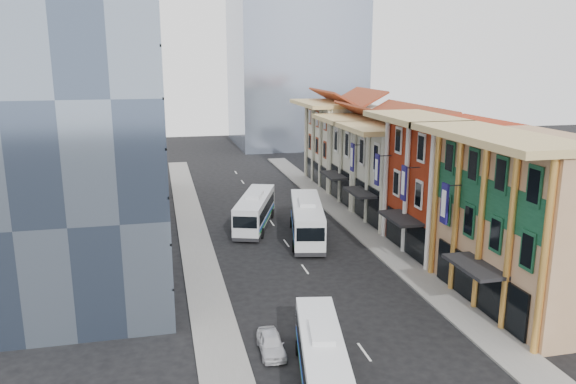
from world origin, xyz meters
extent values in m
plane|color=black|center=(0.00, 0.00, 0.00)|extent=(200.00, 200.00, 0.00)
cube|color=slate|center=(8.50, 22.00, 0.07)|extent=(3.00, 90.00, 0.15)
cube|color=slate|center=(-8.50, 22.00, 0.07)|extent=(3.00, 90.00, 0.15)
cube|color=tan|center=(14.00, 5.00, 6.00)|extent=(8.00, 14.00, 12.00)
cube|color=maroon|center=(14.00, 17.00, 6.00)|extent=(8.00, 10.00, 12.00)
cube|color=beige|center=(14.00, 26.50, 5.00)|extent=(8.00, 9.00, 10.00)
cube|color=beige|center=(14.00, 35.50, 5.00)|extent=(8.00, 9.00, 10.00)
cube|color=beige|center=(14.00, 46.00, 5.50)|extent=(8.00, 12.00, 11.00)
cube|color=#3F4D64|center=(-17.00, 19.00, 15.00)|extent=(12.00, 26.00, 30.00)
cube|color=gray|center=(-16.00, 42.00, 7.00)|extent=(10.00, 18.00, 14.00)
imported|color=silver|center=(-5.50, 2.22, 0.61)|extent=(1.56, 3.65, 1.23)
camera|label=1|loc=(-11.47, -27.86, 17.32)|focal=35.00mm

